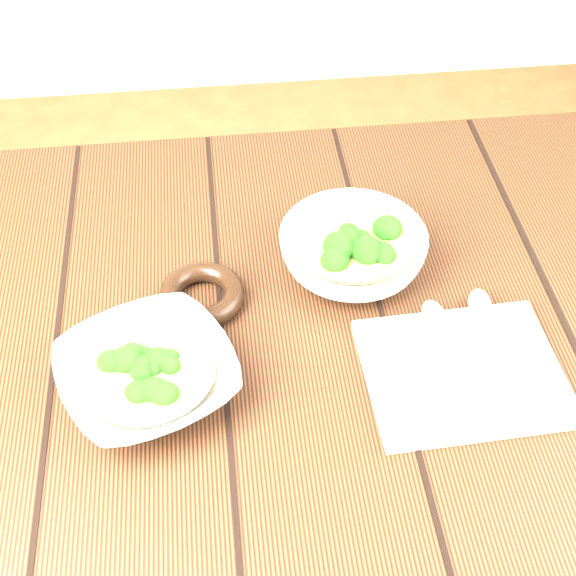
{
  "coord_description": "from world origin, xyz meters",
  "views": [
    {
      "loc": [
        -0.01,
        -0.65,
        1.49
      ],
      "look_at": [
        0.06,
        0.01,
        0.8
      ],
      "focal_mm": 50.0,
      "sensor_mm": 36.0,
      "label": 1
    }
  ],
  "objects_px": {
    "table": "(242,385)",
    "soup_bowl_back": "(352,250)",
    "trivet": "(202,295)",
    "soup_bowl_front": "(148,374)",
    "napkin": "(462,372)"
  },
  "relations": [
    {
      "from": "soup_bowl_front",
      "to": "soup_bowl_back",
      "type": "relative_size",
      "value": 1.06
    },
    {
      "from": "soup_bowl_front",
      "to": "soup_bowl_back",
      "type": "bearing_deg",
      "value": 32.58
    },
    {
      "from": "table",
      "to": "trivet",
      "type": "distance_m",
      "value": 0.15
    },
    {
      "from": "table",
      "to": "trivet",
      "type": "relative_size",
      "value": 11.15
    },
    {
      "from": "table",
      "to": "trivet",
      "type": "bearing_deg",
      "value": 132.22
    },
    {
      "from": "soup_bowl_back",
      "to": "trivet",
      "type": "distance_m",
      "value": 0.2
    },
    {
      "from": "soup_bowl_front",
      "to": "soup_bowl_back",
      "type": "distance_m",
      "value": 0.31
    },
    {
      "from": "soup_bowl_back",
      "to": "trivet",
      "type": "bearing_deg",
      "value": -169.06
    },
    {
      "from": "soup_bowl_back",
      "to": "napkin",
      "type": "distance_m",
      "value": 0.21
    },
    {
      "from": "soup_bowl_front",
      "to": "soup_bowl_back",
      "type": "height_order",
      "value": "soup_bowl_back"
    },
    {
      "from": "trivet",
      "to": "napkin",
      "type": "xyz_separation_m",
      "value": [
        0.3,
        -0.15,
        -0.01
      ]
    },
    {
      "from": "soup_bowl_front",
      "to": "napkin",
      "type": "bearing_deg",
      "value": -3.51
    },
    {
      "from": "table",
      "to": "soup_bowl_back",
      "type": "relative_size",
      "value": 5.05
    },
    {
      "from": "table",
      "to": "soup_bowl_front",
      "type": "xyz_separation_m",
      "value": [
        -0.11,
        -0.08,
        0.15
      ]
    },
    {
      "from": "trivet",
      "to": "napkin",
      "type": "relative_size",
      "value": 0.48
    }
  ]
}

